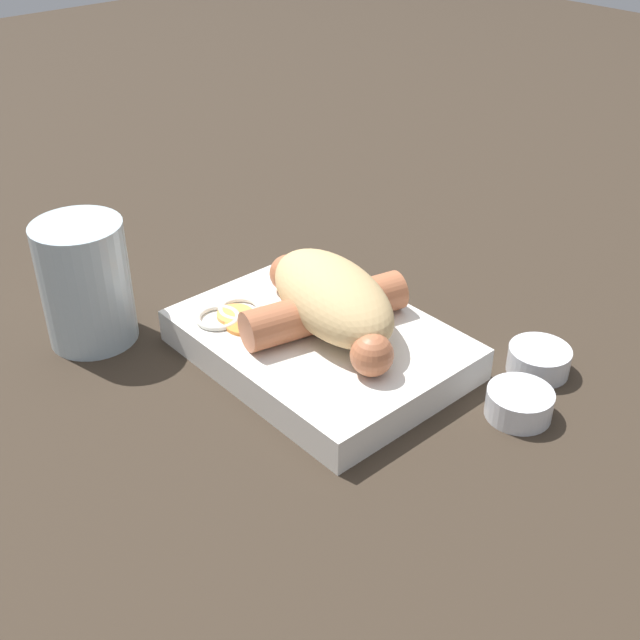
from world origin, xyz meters
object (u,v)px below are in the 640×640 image
Objects in this scene: food_tray at (320,344)px; sausage at (327,311)px; drink_glass at (86,283)px; bread_roll at (330,296)px; condiment_cup_near at (519,405)px; condiment_cup_far at (538,361)px.

sausage is at bearing -106.09° from food_tray.
drink_glass is (0.16, 0.13, 0.04)m from food_tray.
drink_glass reaches higher than bread_roll.
food_tray is at bearing 22.17° from condiment_cup_near.
food_tray is 1.33× the size of sausage.
sausage reaches higher than food_tray.
drink_glass is at bearing 42.06° from bread_roll.
bread_roll reaches higher than condiment_cup_near.
condiment_cup_near is at bearing 112.17° from condiment_cup_far.
condiment_cup_far is 0.47× the size of drink_glass.
sausage is 0.21m from drink_glass.
food_tray is at bearing 98.55° from bread_roll.
condiment_cup_near is 0.07m from condiment_cup_far.
food_tray is 0.05m from bread_roll.
sausage reaches higher than condiment_cup_far.
bread_roll is 0.94× the size of sausage.
drink_glass is at bearing 38.90° from food_tray.
food_tray reaches higher than condiment_cup_near.
bread_roll reaches higher than condiment_cup_far.
condiment_cup_near is (-0.16, -0.06, -0.04)m from sausage.
food_tray is at bearing 42.68° from condiment_cup_far.
drink_glass is at bearing 39.87° from sausage.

